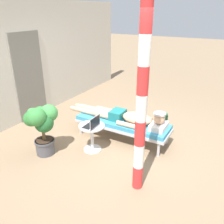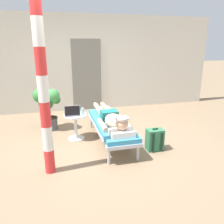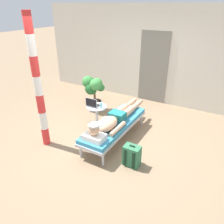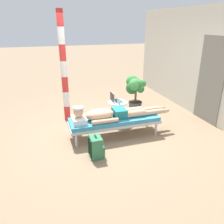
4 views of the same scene
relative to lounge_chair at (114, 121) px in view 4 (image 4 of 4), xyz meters
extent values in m
plane|color=#8C7256|center=(-0.18, -0.14, -0.35)|extent=(40.00, 40.00, 0.00)
cube|color=beige|center=(0.00, 2.54, 1.00)|extent=(7.60, 0.20, 2.70)
cube|color=slate|center=(-0.10, 2.43, 0.67)|extent=(0.84, 0.03, 2.04)
cylinder|color=#B7B7BC|center=(-0.25, 0.87, -0.21)|extent=(0.05, 0.05, 0.28)
cylinder|color=#B7B7BC|center=(0.25, 0.87, -0.21)|extent=(0.05, 0.05, 0.28)
cylinder|color=#B7B7BC|center=(-0.25, -0.87, -0.21)|extent=(0.05, 0.05, 0.28)
cylinder|color=#B7B7BC|center=(0.25, -0.87, -0.21)|extent=(0.05, 0.05, 0.28)
cube|color=#B7B7BC|center=(0.00, 0.00, -0.04)|extent=(0.61, 1.94, 0.06)
cube|color=teal|center=(0.00, 0.00, 0.03)|extent=(0.58, 1.91, 0.08)
cube|color=white|center=(0.00, -0.76, 0.13)|extent=(0.40, 0.28, 0.11)
sphere|color=#D8A884|center=(0.00, -0.76, 0.29)|extent=(0.21, 0.21, 0.21)
cylinder|color=silver|center=(0.00, -0.76, 0.38)|extent=(0.22, 0.22, 0.03)
ellipsoid|color=#D8A884|center=(0.00, -0.32, 0.19)|extent=(0.35, 0.60, 0.23)
cylinder|color=#D8A884|center=(-0.22, -0.27, 0.12)|extent=(0.09, 0.55, 0.09)
cylinder|color=#D8A884|center=(0.22, -0.27, 0.12)|extent=(0.09, 0.55, 0.09)
cube|color=#1E7272|center=(0.00, 0.11, 0.17)|extent=(0.33, 0.26, 0.19)
cylinder|color=#D8A884|center=(-0.09, 0.45, 0.15)|extent=(0.15, 0.42, 0.15)
cylinder|color=#D8A884|center=(-0.09, 0.88, 0.13)|extent=(0.11, 0.44, 0.11)
ellipsoid|color=#D8A884|center=(-0.09, 1.17, 0.12)|extent=(0.09, 0.20, 0.10)
cylinder|color=#D8A884|center=(0.09, 0.45, 0.15)|extent=(0.15, 0.42, 0.15)
cylinder|color=#D8A884|center=(0.09, 0.88, 0.13)|extent=(0.11, 0.44, 0.11)
ellipsoid|color=#D8A884|center=(0.09, 1.17, 0.12)|extent=(0.09, 0.20, 0.10)
cylinder|color=silver|center=(-0.66, 0.30, -0.34)|extent=(0.34, 0.34, 0.02)
cylinder|color=silver|center=(-0.66, 0.30, -0.09)|extent=(0.06, 0.06, 0.48)
cylinder|color=silver|center=(-0.66, 0.30, 0.17)|extent=(0.48, 0.48, 0.02)
cube|color=#A5A8AD|center=(-0.72, 0.30, 0.19)|extent=(0.31, 0.22, 0.02)
cube|color=black|center=(-0.72, 0.31, 0.20)|extent=(0.27, 0.15, 0.00)
cube|color=#A5A8AD|center=(-0.72, 0.18, 0.30)|extent=(0.31, 0.01, 0.21)
cube|color=black|center=(-0.72, 0.17, 0.30)|extent=(0.29, 0.00, 0.19)
cylinder|color=#99D8E5|center=(-0.51, 0.28, 0.24)|extent=(0.06, 0.06, 0.13)
cube|color=#33724C|center=(0.69, -0.58, -0.15)|extent=(0.30, 0.20, 0.40)
cube|color=#33724C|center=(0.69, -0.46, -0.22)|extent=(0.22, 0.04, 0.18)
cube|color=black|center=(0.61, -0.70, -0.15)|extent=(0.04, 0.02, 0.34)
cube|color=black|center=(0.77, -0.70, -0.15)|extent=(0.04, 0.02, 0.34)
cube|color=black|center=(0.69, -0.58, 0.07)|extent=(0.10, 0.02, 0.02)
cylinder|color=#4C4C51|center=(-1.19, 1.00, -0.21)|extent=(0.34, 0.34, 0.28)
cylinder|color=#4C4C51|center=(-1.19, 1.00, -0.09)|extent=(0.37, 0.37, 0.04)
cylinder|color=#332319|center=(-1.19, 1.00, -0.06)|extent=(0.31, 0.31, 0.01)
cylinder|color=brown|center=(-1.19, 1.00, 0.12)|extent=(0.06, 0.06, 0.36)
sphere|color=#2D7233|center=(-1.01, 1.05, 0.34)|extent=(0.20, 0.20, 0.20)
sphere|color=#38843D|center=(-1.13, 1.06, 0.42)|extent=(0.28, 0.28, 0.28)
sphere|color=#429347|center=(-1.20, 1.19, 0.43)|extent=(0.21, 0.21, 0.21)
sphere|color=#2D7233|center=(-1.33, 1.08, 0.41)|extent=(0.28, 0.28, 0.28)
sphere|color=#38843D|center=(-1.34, 0.94, 0.47)|extent=(0.32, 0.32, 0.32)
sphere|color=#23602D|center=(-1.23, 0.90, 0.32)|extent=(0.33, 0.33, 0.33)
sphere|color=#429347|center=(-1.08, 0.91, 0.45)|extent=(0.32, 0.32, 0.32)
cylinder|color=red|center=(-1.18, -0.86, -0.16)|extent=(0.15, 0.15, 0.37)
cylinder|color=white|center=(-1.18, -0.86, 0.21)|extent=(0.15, 0.15, 0.37)
cylinder|color=red|center=(-1.18, -0.86, 0.58)|extent=(0.15, 0.15, 0.37)
cylinder|color=white|center=(-1.18, -0.86, 0.95)|extent=(0.15, 0.15, 0.37)
cylinder|color=red|center=(-1.18, -0.86, 1.32)|extent=(0.15, 0.15, 0.37)
cylinder|color=white|center=(-1.18, -0.86, 1.69)|extent=(0.15, 0.15, 0.37)
cylinder|color=red|center=(-1.18, -0.86, 2.06)|extent=(0.15, 0.15, 0.37)
camera|label=1|loc=(-3.82, -1.92, 2.14)|focal=37.62mm
camera|label=2|loc=(-1.02, -4.01, 1.53)|focal=35.52mm
camera|label=3|loc=(1.99, -3.53, 2.33)|focal=35.04mm
camera|label=4|loc=(4.22, -1.39, 1.98)|focal=36.39mm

